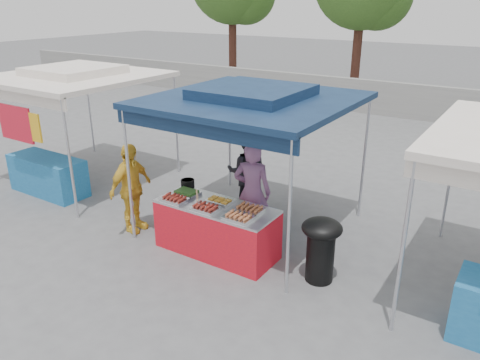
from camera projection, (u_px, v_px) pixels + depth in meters
The scene contains 20 objects.
ground_plane at pixel (221, 249), 7.85m from camera, with size 80.00×80.00×0.00m, color #5D5D5F.
back_wall at pixel (403, 100), 16.22m from camera, with size 40.00×0.25×1.20m, color gray.
main_canopy at pixel (252, 99), 7.74m from camera, with size 3.20×3.20×2.57m.
neighbor_stall_left at pixel (63, 115), 9.99m from camera, with size 3.20×3.20×2.57m.
vendor_table at pixel (217, 229), 7.61m from camera, with size 2.00×0.80×0.85m.
food_tray_fl at pixel (174, 199), 7.59m from camera, with size 0.42×0.30×0.07m.
food_tray_fm at pixel (205, 208), 7.28m from camera, with size 0.42×0.30×0.07m.
food_tray_fr at pixel (238, 217), 6.97m from camera, with size 0.42×0.30×0.07m.
food_tray_bl at pixel (187, 193), 7.84m from camera, with size 0.42×0.30×0.07m.
food_tray_bm at pixel (220, 201), 7.53m from camera, with size 0.42×0.30×0.07m.
food_tray_br at pixel (250, 209), 7.24m from camera, with size 0.42×0.30×0.07m.
cooking_pot at pixel (188, 183), 8.14m from camera, with size 0.24×0.24×0.14m, color black.
skewer_cup at pixel (197, 204), 7.37m from camera, with size 0.09×0.09×0.11m, color silver.
wok_burner at pixel (321, 245), 6.79m from camera, with size 0.59×0.59×1.00m.
crate_left at pixel (217, 219), 8.53m from camera, with size 0.54×0.38×0.32m, color #1444A8.
crate_right at pixel (259, 234), 8.00m from camera, with size 0.53×0.37×0.32m, color #1444A8.
crate_stacked at pixel (259, 218), 7.89m from camera, with size 0.52×0.36×0.31m, color #1444A8.
vendor_woman at pixel (252, 192), 7.86m from camera, with size 0.64×0.42×1.76m, color #8E5A87.
helper_man at pixel (247, 172), 9.02m from camera, with size 0.77×0.60×1.59m, color black.
customer_person at pixel (131, 188), 8.21m from camera, with size 0.95×0.40×1.62m, color gold.
Camera 1 is at (4.02, -5.60, 3.94)m, focal length 35.00 mm.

